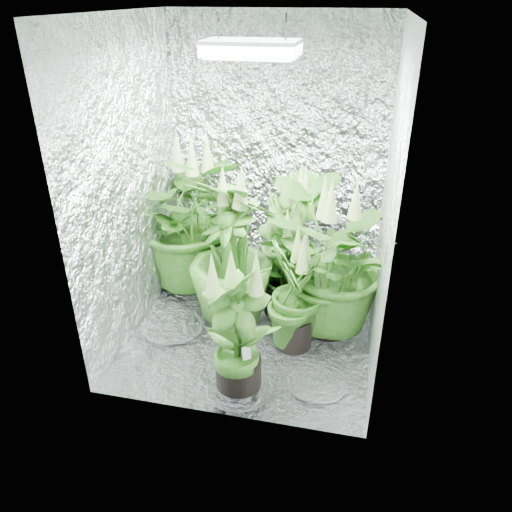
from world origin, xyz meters
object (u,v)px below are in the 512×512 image
Objects in this scene: plant_d at (232,253)px; plant_f at (238,331)px; plant_e at (333,265)px; grow_lamp at (252,49)px; circulation_fan at (347,292)px; plant_g at (295,297)px; plant_a at (191,218)px; plant_b at (283,266)px; plant_c at (290,239)px.

plant_d reaches higher than plant_f.
plant_d is 1.22× the size of plant_f.
grow_lamp is at bearing -165.92° from plant_e.
plant_g is at bearing -140.26° from circulation_fan.
plant_a is 1.40× the size of plant_b.
plant_b reaches higher than plant_g.
circulation_fan is at bearing 18.27° from plant_b.
plant_f is (-0.11, -0.85, 0.04)m from plant_b.
plant_e is at bearing 46.28° from plant_g.
plant_a is 1.45× the size of plant_g.
plant_g reaches higher than circulation_fan.
plant_e reaches higher than plant_c.
grow_lamp is at bearing -108.19° from plant_c.
plant_a is 1.10× the size of plant_e.
plant_a is 1.06× the size of plant_d.
plant_d reaches higher than plant_g.
plant_e is at bearing -22.29° from plant_b.
plant_b is 0.83× the size of plant_c.
plant_c is 1.09m from plant_f.
plant_g is (0.13, -0.59, -0.11)m from plant_c.
plant_d is at bearing -43.61° from plant_a.
plant_c reaches higher than circulation_fan.
plant_e is 1.18× the size of plant_f.
plant_b is 0.86m from plant_f.
plant_g is (0.14, -0.36, -0.01)m from plant_b.
plant_d is 0.73m from plant_f.
plant_d is at bearing -176.70° from circulation_fan.
grow_lamp is 1.44m from plant_c.
plant_a is at bearing 139.16° from grow_lamp.
plant_f is 1.19m from circulation_fan.
circulation_fan is at bearing -10.00° from plant_c.
plant_a is 1.17m from plant_e.
plant_e is 0.33m from plant_g.
grow_lamp is 0.48× the size of plant_c.
circulation_fan is at bearing 58.12° from plant_g.
plant_f is at bearing -97.42° from plant_b.
circulation_fan is (0.45, -0.08, -0.35)m from plant_c.
plant_g is 0.65m from circulation_fan.
plant_b is at bearing 59.39° from grow_lamp.
grow_lamp reaches higher than plant_b.
plant_d reaches higher than plant_e.
plant_b is 0.75× the size of plant_d.
plant_a is 1.29m from plant_f.
plant_e is (0.51, 0.13, -1.31)m from grow_lamp.
plant_f is (0.65, -1.10, -0.15)m from plant_a.
plant_f is at bearing -59.55° from plant_a.
grow_lamp is 0.45× the size of plant_e.
plant_b is (0.16, 0.27, -1.44)m from grow_lamp.
plant_e reaches higher than circulation_fan.
plant_e is at bearing -19.41° from plant_a.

